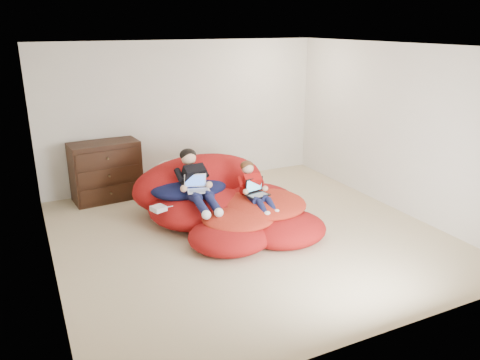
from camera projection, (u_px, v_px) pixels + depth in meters
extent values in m
cube|color=#C3B18B|center=(248.00, 242.00, 6.49)|extent=(5.10, 5.10, 0.25)
cube|color=silver|center=(184.00, 114.00, 8.20)|extent=(5.10, 0.02, 2.50)
cube|color=silver|center=(382.00, 214.00, 3.91)|extent=(5.10, 0.02, 2.50)
cube|color=silver|center=(40.00, 171.00, 5.03)|extent=(0.02, 5.10, 2.50)
cube|color=silver|center=(396.00, 128.00, 7.08)|extent=(0.02, 5.10, 2.50)
cube|color=white|center=(249.00, 45.00, 5.65)|extent=(5.10, 5.10, 0.02)
cube|color=black|center=(106.00, 171.00, 7.60)|extent=(1.12, 0.63, 0.96)
cube|color=black|center=(111.00, 193.00, 7.45)|extent=(0.96, 0.11, 0.23)
cylinder|color=#4C3F26|center=(111.00, 193.00, 7.43)|extent=(0.04, 0.06, 0.03)
cube|color=black|center=(109.00, 176.00, 7.36)|extent=(0.96, 0.11, 0.23)
cylinder|color=#4C3F26|center=(109.00, 176.00, 7.34)|extent=(0.04, 0.06, 0.03)
cube|color=black|center=(107.00, 158.00, 7.27)|extent=(0.96, 0.11, 0.23)
cylinder|color=#4C3F26|center=(108.00, 158.00, 7.25)|extent=(0.04, 0.06, 0.03)
ellipsoid|color=#AD1413|center=(200.00, 207.00, 6.82)|extent=(1.50, 1.35, 0.54)
ellipsoid|color=#AD1413|center=(254.00, 202.00, 7.03)|extent=(1.29, 1.26, 0.47)
ellipsoid|color=#AD1413|center=(242.00, 218.00, 6.53)|extent=(1.33, 1.07, 0.43)
ellipsoid|color=#AD1413|center=(231.00, 236.00, 6.07)|extent=(1.13, 1.03, 0.38)
ellipsoid|color=#AD1413|center=(284.00, 228.00, 6.31)|extent=(1.18, 1.07, 0.39)
ellipsoid|color=#AD1413|center=(200.00, 184.00, 7.22)|extent=(2.10, 0.93, 0.93)
ellipsoid|color=#11153D|center=(189.00, 187.00, 6.86)|extent=(1.14, 0.93, 0.29)
ellipsoid|color=#11153D|center=(219.00, 176.00, 7.24)|extent=(0.96, 0.67, 0.23)
ellipsoid|color=red|center=(264.00, 203.00, 6.61)|extent=(1.20, 1.20, 0.22)
ellipsoid|color=red|center=(239.00, 217.00, 6.24)|extent=(1.02, 0.92, 0.18)
ellipsoid|color=beige|center=(169.00, 169.00, 7.21)|extent=(0.46, 0.29, 0.29)
cube|color=black|center=(192.00, 179.00, 6.61)|extent=(0.33, 0.38, 0.46)
sphere|color=tan|center=(189.00, 158.00, 6.62)|extent=(0.21, 0.21, 0.21)
ellipsoid|color=black|center=(188.00, 155.00, 6.63)|extent=(0.24, 0.22, 0.18)
cylinder|color=#13173B|center=(193.00, 197.00, 6.39)|extent=(0.17, 0.35, 0.19)
cylinder|color=#13173B|center=(201.00, 206.00, 6.14)|extent=(0.14, 0.34, 0.22)
sphere|color=white|center=(206.00, 215.00, 6.01)|extent=(0.12, 0.12, 0.12)
cylinder|color=#13173B|center=(205.00, 195.00, 6.47)|extent=(0.17, 0.35, 0.19)
cylinder|color=#13173B|center=(214.00, 204.00, 6.22)|extent=(0.14, 0.34, 0.22)
sphere|color=white|center=(219.00, 213.00, 6.09)|extent=(0.12, 0.12, 0.12)
cube|color=#B51210|center=(251.00, 185.00, 6.65)|extent=(0.28, 0.33, 0.38)
sphere|color=tan|center=(248.00, 168.00, 6.66)|extent=(0.17, 0.17, 0.17)
ellipsoid|color=#482813|center=(247.00, 166.00, 6.67)|extent=(0.20, 0.18, 0.15)
cylinder|color=#13173B|center=(253.00, 200.00, 6.46)|extent=(0.15, 0.29, 0.16)
cylinder|color=#13173B|center=(262.00, 208.00, 6.26)|extent=(0.12, 0.28, 0.18)
sphere|color=white|center=(267.00, 215.00, 6.14)|extent=(0.10, 0.10, 0.10)
cylinder|color=#13173B|center=(263.00, 198.00, 6.52)|extent=(0.15, 0.29, 0.16)
cylinder|color=#13173B|center=(271.00, 206.00, 6.32)|extent=(0.12, 0.28, 0.18)
sphere|color=white|center=(277.00, 213.00, 6.20)|extent=(0.10, 0.10, 0.10)
cube|color=silver|center=(199.00, 191.00, 6.42)|extent=(0.35, 0.28, 0.01)
cube|color=gray|center=(199.00, 191.00, 6.41)|extent=(0.28, 0.18, 0.00)
cube|color=silver|center=(195.00, 181.00, 6.50)|extent=(0.31, 0.14, 0.21)
cube|color=blue|center=(195.00, 181.00, 6.49)|extent=(0.27, 0.11, 0.17)
cube|color=black|center=(258.00, 195.00, 6.48)|extent=(0.34, 0.27, 0.01)
cube|color=gray|center=(258.00, 195.00, 6.47)|extent=(0.28, 0.17, 0.00)
cube|color=black|center=(254.00, 185.00, 6.55)|extent=(0.30, 0.09, 0.21)
cube|color=#52A1C1|center=(254.00, 185.00, 6.54)|extent=(0.26, 0.07, 0.17)
cube|color=silver|center=(159.00, 208.00, 6.22)|extent=(0.22, 0.22, 0.06)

